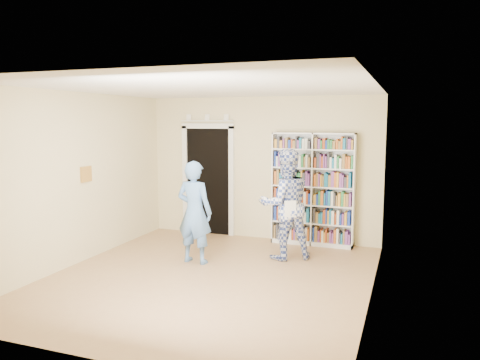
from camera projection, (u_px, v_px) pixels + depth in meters
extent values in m
plane|color=#A2754E|center=(209.00, 278.00, 6.74)|extent=(5.00, 5.00, 0.00)
plane|color=white|center=(207.00, 88.00, 6.40)|extent=(5.00, 5.00, 0.00)
plane|color=beige|center=(261.00, 168.00, 8.90)|extent=(4.50, 0.00, 4.50)
plane|color=beige|center=(77.00, 179.00, 7.34)|extent=(0.00, 5.00, 5.00)
plane|color=beige|center=(374.00, 194.00, 5.81)|extent=(0.00, 5.00, 5.00)
cube|color=white|center=(313.00, 189.00, 8.44)|extent=(1.48, 0.28, 2.04)
cube|color=white|center=(313.00, 189.00, 8.44)|extent=(0.02, 0.28, 2.04)
cube|color=black|center=(208.00, 182.00, 9.30)|extent=(0.90, 0.03, 2.10)
cube|color=white|center=(185.00, 181.00, 9.45)|extent=(0.10, 0.06, 2.20)
cube|color=white|center=(231.00, 183.00, 9.11)|extent=(0.10, 0.06, 2.20)
cube|color=white|center=(208.00, 126.00, 9.14)|extent=(1.10, 0.06, 0.10)
cube|color=white|center=(207.00, 121.00, 9.12)|extent=(1.10, 0.08, 0.02)
cube|color=brown|center=(86.00, 174.00, 7.51)|extent=(0.03, 0.25, 0.25)
imported|color=#5581BD|center=(194.00, 212.00, 7.39)|extent=(0.63, 0.44, 1.63)
imported|color=#2F428F|center=(285.00, 204.00, 7.60)|extent=(1.10, 1.05, 1.80)
cube|color=white|center=(290.00, 209.00, 7.30)|extent=(0.17, 0.09, 0.26)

